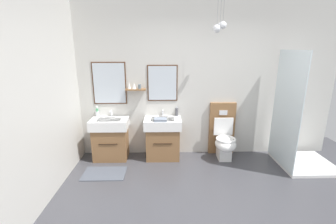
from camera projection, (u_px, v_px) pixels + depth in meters
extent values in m
cube|color=#3D3D42|center=(225.00, 222.00, 2.85)|extent=(5.99, 5.14, 0.10)
cube|color=beige|center=(204.00, 81.00, 4.31)|extent=(4.79, 0.12, 2.77)
cube|color=#4C301E|center=(109.00, 83.00, 4.22)|extent=(0.60, 0.02, 0.76)
cube|color=silver|center=(109.00, 83.00, 4.21)|extent=(0.56, 0.01, 0.72)
cube|color=#4C301E|center=(162.00, 83.00, 4.23)|extent=(0.54, 0.02, 0.65)
cube|color=silver|center=(162.00, 83.00, 4.23)|extent=(0.50, 0.01, 0.61)
cube|color=brown|center=(136.00, 89.00, 4.18)|extent=(0.36, 0.14, 0.02)
cone|color=white|center=(129.00, 85.00, 4.17)|extent=(0.06, 0.06, 0.12)
cone|color=white|center=(134.00, 86.00, 4.16)|extent=(0.08, 0.08, 0.11)
cylinder|color=slate|center=(140.00, 87.00, 4.15)|extent=(0.05, 0.05, 0.08)
cylinder|color=gray|center=(224.00, 7.00, 3.49)|extent=(0.01, 0.01, 0.41)
sphere|color=silver|center=(223.00, 25.00, 3.56)|extent=(0.11, 0.11, 0.11)
cylinder|color=gray|center=(221.00, 9.00, 3.70)|extent=(0.01, 0.01, 0.40)
sphere|color=silver|center=(220.00, 25.00, 3.77)|extent=(0.09, 0.09, 0.09)
cylinder|color=gray|center=(218.00, 9.00, 3.49)|extent=(0.01, 0.01, 0.46)
sphere|color=silver|center=(217.00, 29.00, 3.57)|extent=(0.12, 0.12, 0.12)
cube|color=beige|center=(9.00, 108.00, 2.42)|extent=(0.12, 3.94, 2.77)
cube|color=#474C56|center=(104.00, 173.00, 3.83)|extent=(0.68, 0.44, 0.01)
cube|color=brown|center=(111.00, 143.00, 4.32)|extent=(0.59, 0.44, 0.58)
cube|color=#3B2919|center=(108.00, 144.00, 4.08)|extent=(0.33, 0.01, 0.02)
cube|color=white|center=(110.00, 123.00, 4.22)|extent=(0.66, 0.48, 0.17)
cube|color=silver|center=(109.00, 120.00, 4.17)|extent=(0.41, 0.26, 0.03)
cylinder|color=silver|center=(111.00, 113.00, 4.36)|extent=(0.03, 0.03, 0.11)
cylinder|color=silver|center=(111.00, 111.00, 4.29)|extent=(0.02, 0.11, 0.02)
cube|color=brown|center=(163.00, 142.00, 4.34)|extent=(0.59, 0.44, 0.58)
cube|color=#3B2919|center=(163.00, 144.00, 4.10)|extent=(0.33, 0.01, 0.02)
cube|color=white|center=(163.00, 123.00, 4.24)|extent=(0.66, 0.48, 0.17)
cube|color=silver|center=(163.00, 120.00, 4.19)|extent=(0.41, 0.26, 0.03)
cylinder|color=silver|center=(163.00, 113.00, 4.38)|extent=(0.03, 0.03, 0.11)
cylinder|color=silver|center=(163.00, 111.00, 4.31)|extent=(0.02, 0.11, 0.02)
cube|color=brown|center=(222.00, 128.00, 4.48)|extent=(0.48, 0.10, 1.00)
cube|color=silver|center=(223.00, 113.00, 4.34)|extent=(0.15, 0.01, 0.09)
cube|color=white|center=(224.00, 150.00, 4.31)|extent=(0.22, 0.30, 0.34)
ellipsoid|color=white|center=(226.00, 144.00, 4.20)|extent=(0.37, 0.46, 0.24)
torus|color=white|center=(226.00, 139.00, 4.17)|extent=(0.35, 0.35, 0.04)
cube|color=white|center=(223.00, 126.00, 4.34)|extent=(0.35, 0.03, 0.33)
cylinder|color=silver|center=(97.00, 114.00, 4.33)|extent=(0.07, 0.07, 0.09)
cylinder|color=#33B266|center=(98.00, 111.00, 4.31)|extent=(0.02, 0.03, 0.15)
cube|color=white|center=(98.00, 107.00, 4.28)|extent=(0.01, 0.02, 0.03)
cylinder|color=#33B266|center=(97.00, 111.00, 4.33)|extent=(0.03, 0.02, 0.16)
cube|color=white|center=(97.00, 107.00, 4.30)|extent=(0.02, 0.02, 0.03)
cylinder|color=#33B266|center=(96.00, 111.00, 4.31)|extent=(0.03, 0.04, 0.17)
cube|color=white|center=(96.00, 107.00, 4.27)|extent=(0.02, 0.02, 0.03)
cylinder|color=#33B266|center=(97.00, 112.00, 4.30)|extent=(0.03, 0.02, 0.15)
cube|color=white|center=(97.00, 108.00, 4.27)|extent=(0.02, 0.02, 0.03)
cylinder|color=#4C4C51|center=(177.00, 112.00, 4.36)|extent=(0.06, 0.06, 0.15)
cylinder|color=silver|center=(177.00, 107.00, 4.34)|extent=(0.02, 0.02, 0.04)
cube|color=gray|center=(160.00, 120.00, 4.07)|extent=(0.22, 0.16, 0.04)
cube|color=white|center=(304.00, 163.00, 4.12)|extent=(0.90, 0.88, 0.05)
cube|color=silver|center=(286.00, 110.00, 3.85)|extent=(0.02, 0.88, 1.90)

